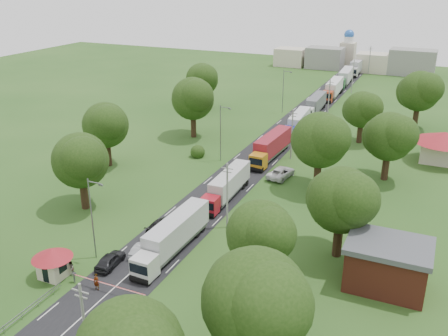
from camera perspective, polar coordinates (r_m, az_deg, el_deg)
The scene contains 44 objects.
ground at distance 73.29m, azimuth -1.37°, elevation -3.56°, with size 260.00×260.00×0.00m, color #244A18.
road at distance 90.33m, azimuth 4.09°, elevation 1.39°, with size 8.00×200.00×0.04m, color black.
boom_barrier at distance 55.09m, azimuth -14.23°, elevation -12.54°, with size 9.22×0.35×1.18m.
guard_booth at distance 57.83m, azimuth -19.00°, elevation -9.85°, with size 4.40×4.40×3.45m.
info_sign at distance 101.62m, azimuth 9.86°, elevation 5.23°, with size 0.12×3.10×4.10m.
pole_0 at distance 43.11m, azimuth -15.59°, elevation -17.35°, with size 1.60×0.24×9.00m.
pole_1 at distance 63.46m, azimuth 0.37°, elevation -3.07°, with size 1.60×0.24×9.00m.
pole_2 at distance 88.11m, azimuth 7.76°, elevation 3.94°, with size 1.60×0.24×9.00m.
pole_3 at distance 114.31m, azimuth 11.89°, elevation 7.80°, with size 1.60×0.24×9.00m.
pole_4 at distance 141.21m, azimuth 14.50°, elevation 10.18°, with size 1.60×0.24×9.00m.
pole_5 at distance 168.47m, azimuth 16.30°, elevation 11.79°, with size 1.60×0.24×9.00m.
lamp_0 at distance 58.32m, azimuth -14.78°, elevation -5.26°, with size 2.03×0.22×10.00m.
lamp_1 at distance 86.06m, azimuth -0.32°, elevation 4.32°, with size 2.03×0.22×10.00m.
lamp_2 at distance 117.74m, azimuth 6.84°, elevation 8.94°, with size 2.03×0.22×10.00m.
tree_1 at distance 39.47m, azimuth 3.68°, elevation -14.76°, with size 9.60×9.60×12.05m.
tree_2 at distance 50.79m, azimuth 4.22°, elevation -7.44°, with size 8.00×8.00×10.10m.
tree_3 at distance 57.85m, azimuth 13.30°, elevation -3.49°, with size 8.80×8.80×11.07m.
tree_4 at distance 75.38m, azimuth 10.93°, elevation 3.20°, with size 9.60×9.60×12.05m.
tree_5 at distance 81.79m, azimuth 18.39°, elevation 3.47°, with size 8.80×8.80×11.07m.
tree_6 at distance 98.98m, azimuth 15.52°, elevation 6.48°, with size 8.00×8.00×10.10m.
tree_7 at distance 112.46m, azimuth 21.44°, elevation 8.20°, with size 9.60×9.60×12.05m.
tree_10 at distance 70.57m, azimuth -16.02°, elevation 0.90°, with size 8.80×8.80×11.07m.
tree_11 at distance 85.80m, azimuth -13.33°, elevation 4.84°, with size 8.80×8.80×11.07m.
tree_12 at distance 98.78m, azimuth -3.54°, elevation 7.95°, with size 9.60×9.60×12.05m.
tree_13 at distance 119.83m, azimuth -2.51°, elevation 10.11°, with size 8.80×8.80×11.07m.
house_brick at distance 55.73m, azimuth 18.14°, elevation -10.43°, with size 8.60×6.60×5.20m.
house_cream at distance 93.89m, azimuth 23.84°, elevation 2.69°, with size 10.08×10.08×5.80m.
distant_town at distance 174.25m, azimuth 14.92°, elevation 11.83°, with size 52.00×8.00×8.00m.
church at distance 182.56m, azimuth 13.96°, elevation 12.95°, with size 5.00×5.00×12.30m.
truck_0 at distance 59.60m, azimuth -5.83°, elevation -7.69°, with size 2.73×14.54×4.03m.
truck_1 at distance 72.76m, azimuth 0.38°, elevation -2.02°, with size 2.62×13.63×3.77m.
truck_2 at distance 88.70m, azimuth 5.39°, elevation 2.47°, with size 3.14×14.96×4.13m.
truck_3 at distance 104.35m, azimuth 8.45°, elevation 5.20°, with size 3.02×13.85×3.83m.
truck_4 at distance 119.09m, azimuth 10.37°, elevation 7.17°, with size 2.78×14.22×3.94m.
truck_5 at distance 135.48m, azimuth 12.40°, elevation 8.85°, with size 3.21×15.50×4.28m.
truck_6 at distance 151.47m, azimuth 13.68°, elevation 10.08°, with size 3.38×15.61×4.31m.
truck_7 at distance 169.22m, azimuth 14.99°, elevation 11.14°, with size 3.10×15.77×4.36m.
car_lane_front at distance 58.73m, azimuth -12.89°, elevation -10.21°, with size 1.81×4.51×1.54m, color black.
car_lane_mid at distance 60.30m, azimuth -9.34°, elevation -9.12°, with size 1.43×4.09×1.35m, color #9A9EA2.
car_lane_rear at distance 64.93m, azimuth -7.27°, elevation -6.54°, with size 2.08×5.11×1.48m, color black.
car_verge_near at distance 80.93m, azimuth 6.53°, elevation -0.53°, with size 2.78×6.02×1.67m, color silver.
car_verge_far at distance 98.73m, azimuth 9.38°, elevation 3.35°, with size 1.57×3.91×1.33m, color #595B61.
pedestrian_near at distance 55.07m, azimuth -14.37°, elevation -12.52°, with size 0.68×0.45×1.87m, color gray.
pedestrian_booth at distance 58.18m, azimuth -17.08°, elevation -10.94°, with size 0.81×0.63×1.66m, color gray.
Camera 1 is at (28.72, -59.72, 31.29)m, focal length 40.00 mm.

